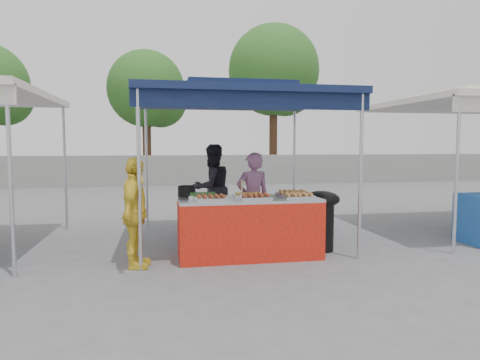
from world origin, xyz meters
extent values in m
plane|color=#5C5D5F|center=(0.00, 0.00, 0.00)|extent=(80.00, 80.00, 0.00)
cube|color=gray|center=(0.00, 11.00, 0.60)|extent=(40.00, 0.25, 1.20)
cylinder|color=silver|center=(-1.50, -0.50, 1.15)|extent=(0.05, 0.05, 2.30)
cylinder|color=silver|center=(1.50, -0.50, 1.15)|extent=(0.05, 0.05, 2.30)
cylinder|color=silver|center=(-1.50, 2.50, 1.15)|extent=(0.05, 0.05, 2.30)
cylinder|color=silver|center=(1.50, 2.50, 1.15)|extent=(0.05, 0.05, 2.30)
cube|color=#101D43|center=(0.00, 1.00, 2.35)|extent=(3.20, 3.20, 0.10)
cube|color=#101D43|center=(0.00, 1.00, 2.48)|extent=(1.65, 1.65, 0.18)
cube|color=#101D43|center=(0.00, -0.50, 2.20)|extent=(3.20, 0.04, 0.25)
cylinder|color=silver|center=(-3.00, -0.50, 1.15)|extent=(0.05, 0.05, 2.30)
cylinder|color=silver|center=(-3.00, 2.50, 1.15)|extent=(0.05, 0.05, 2.30)
cylinder|color=silver|center=(3.00, -0.50, 1.15)|extent=(0.05, 0.05, 2.30)
cylinder|color=silver|center=(3.00, 2.50, 1.15)|extent=(0.05, 0.05, 2.30)
cube|color=silver|center=(4.50, 1.00, 2.35)|extent=(3.20, 3.20, 0.10)
cube|color=silver|center=(4.50, 1.00, 2.48)|extent=(1.65, 1.65, 0.18)
sphere|color=#2D6020|center=(-7.58, 13.42, 3.55)|extent=(2.30, 2.30, 2.30)
cylinder|color=#432919|center=(-1.79, 12.96, 1.80)|extent=(0.36, 0.36, 3.59)
sphere|color=#2D6020|center=(-1.79, 12.96, 4.00)|extent=(3.28, 3.28, 3.28)
sphere|color=#2D6020|center=(-1.19, 13.16, 3.49)|extent=(2.26, 2.26, 2.26)
cylinder|color=#432919|center=(3.80, 12.75, 2.21)|extent=(0.36, 0.36, 4.42)
sphere|color=#2D6020|center=(3.80, 12.75, 4.92)|extent=(4.04, 4.04, 4.04)
sphere|color=#2D6020|center=(4.40, 12.95, 4.29)|extent=(2.78, 2.78, 2.78)
cube|color=red|center=(0.00, -0.10, 0.40)|extent=(2.00, 0.80, 0.81)
cube|color=silver|center=(0.00, -0.10, 0.83)|extent=(2.00, 0.80, 0.04)
cube|color=silver|center=(-0.58, -0.34, 0.88)|extent=(0.42, 0.30, 0.05)
cube|color=maroon|center=(-0.58, -0.34, 0.91)|extent=(0.35, 0.25, 0.02)
cube|color=silver|center=(0.04, -0.34, 0.88)|extent=(0.42, 0.30, 0.05)
cube|color=maroon|center=(0.04, -0.34, 0.91)|extent=(0.35, 0.25, 0.02)
cube|color=silver|center=(0.65, -0.34, 0.88)|extent=(0.42, 0.30, 0.05)
cube|color=#B4793D|center=(0.65, -0.34, 0.91)|extent=(0.35, 0.25, 0.02)
cube|color=silver|center=(-0.65, 0.00, 0.88)|extent=(0.42, 0.30, 0.05)
cube|color=#285A1E|center=(-0.65, 0.00, 0.91)|extent=(0.35, 0.25, 0.02)
cube|color=silver|center=(0.00, -0.04, 0.88)|extent=(0.42, 0.30, 0.05)
cube|color=gold|center=(0.00, -0.04, 0.91)|extent=(0.35, 0.25, 0.02)
cube|color=silver|center=(0.66, -0.01, 0.88)|extent=(0.42, 0.30, 0.05)
cube|color=#B4793D|center=(0.66, -0.01, 0.91)|extent=(0.35, 0.25, 0.02)
cylinder|color=black|center=(-0.86, 0.28, 0.93)|extent=(0.26, 0.26, 0.15)
cylinder|color=silver|center=(-0.14, -0.25, 0.89)|extent=(0.07, 0.07, 0.09)
cylinder|color=black|center=(1.15, 0.05, 0.37)|extent=(0.38, 0.38, 0.73)
ellipsoid|color=black|center=(1.15, 0.05, 0.80)|extent=(0.55, 0.55, 0.25)
cube|color=#1438A7|center=(-0.32, 0.62, 0.15)|extent=(0.48, 0.34, 0.29)
cube|color=#1438A7|center=(0.43, 0.59, 0.15)|extent=(0.51, 0.36, 0.31)
cube|color=#1438A7|center=(0.43, 0.59, 0.45)|extent=(0.49, 0.34, 0.29)
imported|color=#8D5A82|center=(0.20, 0.58, 0.74)|extent=(0.58, 0.41, 1.49)
imported|color=black|center=(-0.30, 1.83, 0.81)|extent=(0.97, 0.90, 1.62)
imported|color=yellow|center=(-1.57, -0.37, 0.72)|extent=(0.48, 0.89, 1.45)
camera|label=1|loc=(-1.24, -6.01, 1.60)|focal=32.00mm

